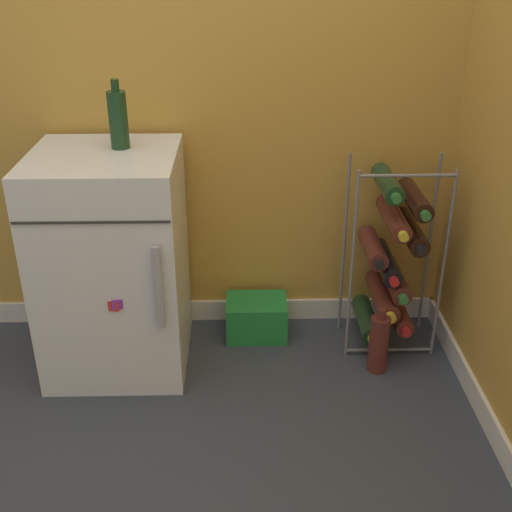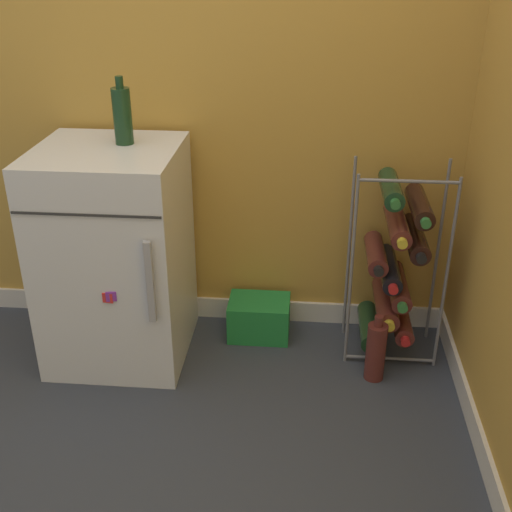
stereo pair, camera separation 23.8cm
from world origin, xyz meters
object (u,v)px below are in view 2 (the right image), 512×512
Objects in this scene: soda_box at (259,318)px; fridge_top_bottle at (122,115)px; wine_rack at (394,266)px; loose_bottle_floor at (376,351)px; mini_fridge at (116,256)px.

soda_box is 0.97m from fridge_top_bottle.
wine_rack is 0.33m from loose_bottle_floor.
fridge_top_bottle reaches higher than loose_bottle_floor.
fridge_top_bottle is (-0.47, -0.08, 0.85)m from soda_box.
wine_rack is at bearing -6.69° from soda_box.
soda_box is 1.05× the size of fridge_top_bottle.
soda_box is at bearing 150.79° from loose_bottle_floor.
wine_rack is 2.85× the size of loose_bottle_floor.
soda_box is 0.52m from loose_bottle_floor.
soda_box is (-0.51, 0.06, -0.29)m from wine_rack.
wine_rack is at bearing 4.67° from mini_fridge.
loose_bottle_floor is (0.98, -0.11, -0.29)m from mini_fridge.
mini_fridge is 3.35× the size of soda_box.
mini_fridge reaches higher than loose_bottle_floor.
fridge_top_bottle is at bearing -170.78° from soda_box.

